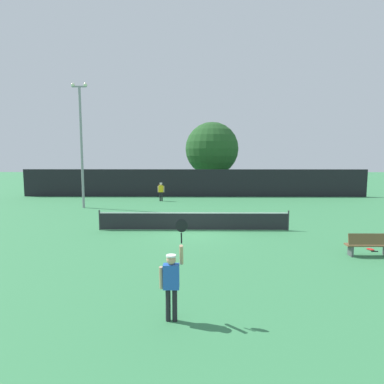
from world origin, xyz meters
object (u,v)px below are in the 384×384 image
at_px(light_pole, 81,139).
at_px(parked_car_near, 169,182).
at_px(courtside_bench, 369,245).
at_px(player_receiving, 161,190).
at_px(parked_car_mid, 211,183).
at_px(spare_racket, 371,249).
at_px(large_tree, 212,149).
at_px(parked_car_far, 249,183).
at_px(player_serving, 172,277).
at_px(tennis_ball, 141,227).

xyz_separation_m(light_pole, parked_car_near, (5.37, 14.40, -4.41)).
bearing_deg(courtside_bench, parked_car_near, 110.82).
xyz_separation_m(player_receiving, parked_car_mid, (4.78, 10.11, -0.19)).
xyz_separation_m(spare_racket, parked_car_mid, (-5.63, 24.72, 0.76)).
height_order(large_tree, parked_car_mid, large_tree).
bearing_deg(parked_car_far, large_tree, -158.70).
height_order(large_tree, parked_car_near, large_tree).
xyz_separation_m(courtside_bench, parked_car_mid, (-5.07, 25.63, 0.30)).
bearing_deg(player_serving, light_pole, 115.08).
bearing_deg(player_serving, parked_car_mid, 85.62).
bearing_deg(player_serving, player_receiving, 96.71).
relative_size(player_serving, parked_car_far, 0.56).
relative_size(player_serving, spare_racket, 4.79).
bearing_deg(player_receiving, parked_car_mid, -115.32).
xyz_separation_m(courtside_bench, light_pole, (-15.36, 11.85, 4.71)).
bearing_deg(light_pole, tennis_ball, -50.83).
height_order(tennis_ball, courtside_bench, courtside_bench).
bearing_deg(parked_car_far, parked_car_mid, 176.31).
height_order(light_pole, parked_car_far, light_pole).
relative_size(tennis_ball, light_pole, 0.01).
bearing_deg(parked_car_far, light_pole, -131.26).
bearing_deg(tennis_ball, player_receiving, 89.87).
bearing_deg(light_pole, large_tree, 48.97).
distance_m(player_receiving, courtside_bench, 18.39).
relative_size(player_receiving, spare_racket, 3.07).
relative_size(tennis_ball, parked_car_near, 0.02).
height_order(player_serving, spare_racket, player_serving).
height_order(tennis_ball, spare_racket, tennis_ball).
relative_size(courtside_bench, parked_car_far, 0.41).
height_order(courtside_bench, large_tree, large_tree).
bearing_deg(parked_car_mid, spare_racket, -73.07).
height_order(player_receiving, parked_car_far, parked_car_far).
height_order(parked_car_near, parked_car_far, same).
height_order(player_receiving, light_pole, light_pole).
bearing_deg(player_receiving, large_tree, -120.44).
bearing_deg(player_serving, large_tree, 85.28).
relative_size(large_tree, parked_car_mid, 1.75).
bearing_deg(large_tree, light_pole, -131.03).
distance_m(tennis_ball, large_tree, 19.75).
xyz_separation_m(spare_racket, large_tree, (-5.60, 22.80, 4.63)).
relative_size(large_tree, parked_car_far, 1.72).
distance_m(large_tree, parked_car_far, 5.91).
bearing_deg(spare_racket, light_pole, 145.49).
relative_size(player_serving, light_pole, 0.27).
distance_m(courtside_bench, parked_car_mid, 26.13).
bearing_deg(parked_car_mid, parked_car_far, -6.87).
distance_m(spare_racket, light_pole, 20.00).
relative_size(player_serving, courtside_bench, 1.38).
relative_size(tennis_ball, spare_racket, 0.13).
relative_size(player_receiving, parked_car_near, 0.37).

